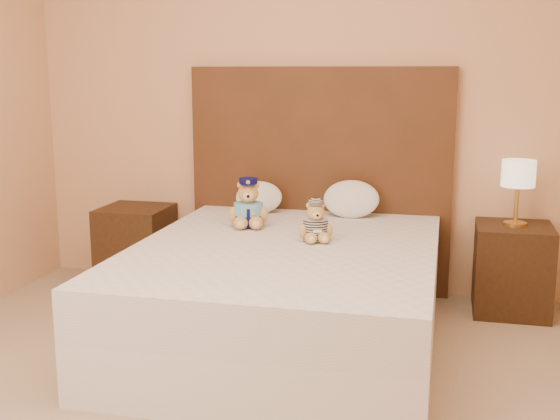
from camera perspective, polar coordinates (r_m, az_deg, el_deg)
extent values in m
cube|color=tan|center=(4.70, 3.36, 9.74)|extent=(4.00, 0.04, 2.70)
cube|color=white|center=(3.90, 0.41, -8.58)|extent=(1.60, 2.00, 0.30)
cube|color=silver|center=(3.82, 0.42, -4.69)|extent=(1.60, 2.00, 0.25)
cube|color=#4F2A17|center=(4.71, 3.19, 2.42)|extent=(1.75, 0.08, 1.50)
cube|color=#352011|center=(4.99, -11.61, -2.87)|extent=(0.45, 0.45, 0.55)
cube|color=#352011|center=(4.56, 18.34, -4.58)|extent=(0.45, 0.45, 0.55)
cylinder|color=gold|center=(4.49, 18.57, -1.07)|extent=(0.14, 0.14, 0.02)
cylinder|color=gold|center=(4.46, 18.67, 0.56)|extent=(0.02, 0.02, 0.26)
cylinder|color=beige|center=(4.44, 18.82, 2.84)|extent=(0.20, 0.20, 0.16)
ellipsoid|color=white|center=(4.64, -1.74, 1.17)|extent=(0.31, 0.20, 0.22)
ellipsoid|color=white|center=(4.51, 5.81, 1.04)|extent=(0.36, 0.23, 0.25)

